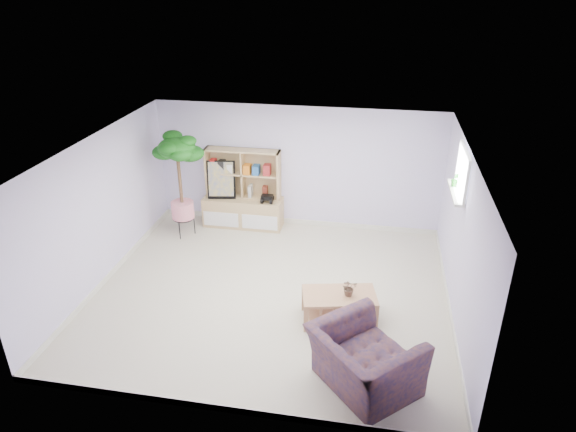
% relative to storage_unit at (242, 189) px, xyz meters
% --- Properties ---
extents(floor, '(5.50, 5.00, 0.01)m').
position_rel_storage_unit_xyz_m(floor, '(1.04, -2.24, -0.78)').
color(floor, beige).
rests_on(floor, ground).
extents(ceiling, '(5.50, 5.00, 0.01)m').
position_rel_storage_unit_xyz_m(ceiling, '(1.04, -2.24, 1.62)').
color(ceiling, silver).
rests_on(ceiling, walls).
extents(walls, '(5.51, 5.01, 2.40)m').
position_rel_storage_unit_xyz_m(walls, '(1.04, -2.24, 0.42)').
color(walls, silver).
rests_on(walls, floor).
extents(baseboard, '(5.50, 5.00, 0.10)m').
position_rel_storage_unit_xyz_m(baseboard, '(1.04, -2.24, -0.73)').
color(baseboard, silver).
rests_on(baseboard, floor).
extents(window, '(0.10, 0.98, 0.68)m').
position_rel_storage_unit_xyz_m(window, '(3.77, -1.64, 1.22)').
color(window, white).
rests_on(window, walls).
extents(window_sill, '(0.14, 1.00, 0.04)m').
position_rel_storage_unit_xyz_m(window_sill, '(3.71, -1.64, 0.90)').
color(window_sill, silver).
rests_on(window_sill, walls).
extents(storage_unit, '(1.56, 0.53, 1.56)m').
position_rel_storage_unit_xyz_m(storage_unit, '(0.00, 0.00, 0.00)').
color(storage_unit, tan).
rests_on(storage_unit, floor).
extents(poster, '(0.56, 0.22, 0.75)m').
position_rel_storage_unit_xyz_m(poster, '(-0.40, -0.04, 0.18)').
color(poster, yellow).
rests_on(poster, storage_unit).
extents(toy_truck, '(0.32, 0.23, 0.17)m').
position_rel_storage_unit_xyz_m(toy_truck, '(0.51, -0.09, -0.11)').
color(toy_truck, black).
rests_on(toy_truck, storage_unit).
extents(coffee_table, '(1.15, 0.78, 0.43)m').
position_rel_storage_unit_xyz_m(coffee_table, '(2.15, -2.74, -0.56)').
color(coffee_table, '#A97A55').
rests_on(coffee_table, floor).
extents(table_plant, '(0.27, 0.25, 0.24)m').
position_rel_storage_unit_xyz_m(table_plant, '(2.28, -2.73, -0.23)').
color(table_plant, '#216C2D').
rests_on(table_plant, coffee_table).
extents(floor_tree, '(0.98, 0.98, 2.02)m').
position_rel_storage_unit_xyz_m(floor_tree, '(-1.02, -0.60, 0.23)').
color(floor_tree, '#155B11').
rests_on(floor_tree, floor).
extents(armchair, '(1.57, 1.58, 0.88)m').
position_rel_storage_unit_xyz_m(armchair, '(2.56, -4.01, -0.34)').
color(armchair, '#1A1E4C').
rests_on(armchair, floor).
extents(sill_plant, '(0.13, 0.11, 0.22)m').
position_rel_storage_unit_xyz_m(sill_plant, '(3.71, -1.45, 1.03)').
color(sill_plant, '#155B11').
rests_on(sill_plant, window_sill).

